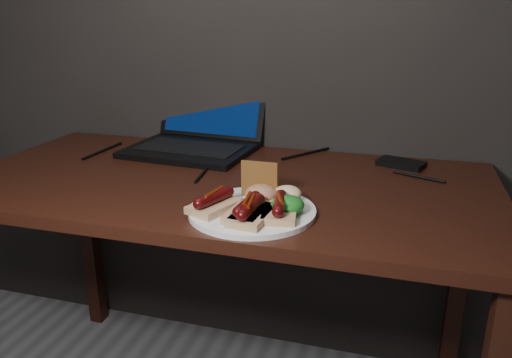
{
  "coord_description": "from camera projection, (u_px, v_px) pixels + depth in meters",
  "views": [
    {
      "loc": [
        0.43,
        0.21,
        1.17
      ],
      "look_at": [
        0.14,
        1.21,
        0.82
      ],
      "focal_mm": 35.0,
      "sensor_mm": 36.0,
      "label": 1
    }
  ],
  "objects": [
    {
      "name": "desk",
      "position": [
        223.0,
        210.0,
        1.34
      ],
      "size": [
        1.4,
        0.7,
        0.75
      ],
      "color": "#35170D",
      "rests_on": "ground"
    },
    {
      "name": "laptop",
      "position": [
        198.0,
        133.0,
        1.59
      ],
      "size": [
        0.4,
        0.39,
        0.25
      ],
      "color": "black",
      "rests_on": "desk"
    },
    {
      "name": "hard_drive",
      "position": [
        401.0,
        163.0,
        1.42
      ],
      "size": [
        0.14,
        0.11,
        0.02
      ],
      "primitive_type": "cube",
      "rotation": [
        0.0,
        0.0,
        -0.35
      ],
      "color": "black",
      "rests_on": "desk"
    },
    {
      "name": "desk_cables",
      "position": [
        244.0,
        161.0,
        1.46
      ],
      "size": [
        1.02,
        0.45,
        0.01
      ],
      "color": "black",
      "rests_on": "desk"
    },
    {
      "name": "plate",
      "position": [
        252.0,
        211.0,
        1.09
      ],
      "size": [
        0.29,
        0.29,
        0.01
      ],
      "primitive_type": "cylinder",
      "rotation": [
        0.0,
        0.0,
        -0.06
      ],
      "color": "white",
      "rests_on": "desk"
    },
    {
      "name": "bread_sausage_left",
      "position": [
        214.0,
        202.0,
        1.07
      ],
      "size": [
        0.11,
        0.13,
        0.04
      ],
      "color": "#DCB281",
      "rests_on": "plate"
    },
    {
      "name": "bread_sausage_center",
      "position": [
        247.0,
        209.0,
        1.03
      ],
      "size": [
        0.08,
        0.12,
        0.04
      ],
      "color": "#DCB281",
      "rests_on": "plate"
    },
    {
      "name": "bread_sausage_right",
      "position": [
        280.0,
        208.0,
        1.04
      ],
      "size": [
        0.09,
        0.12,
        0.04
      ],
      "color": "#DCB281",
      "rests_on": "plate"
    },
    {
      "name": "bread_sausage_extra",
      "position": [
        251.0,
        212.0,
        1.02
      ],
      "size": [
        0.08,
        0.12,
        0.04
      ],
      "color": "#DCB281",
      "rests_on": "plate"
    },
    {
      "name": "crispbread",
      "position": [
        259.0,
        180.0,
        1.14
      ],
      "size": [
        0.09,
        0.01,
        0.08
      ],
      "primitive_type": "cube",
      "color": "#9C642A",
      "rests_on": "plate"
    },
    {
      "name": "salad_greens",
      "position": [
        288.0,
        205.0,
        1.05
      ],
      "size": [
        0.07,
        0.07,
        0.04
      ],
      "primitive_type": "ellipsoid",
      "color": "#125D19",
      "rests_on": "plate"
    },
    {
      "name": "salsa_mound",
      "position": [
        261.0,
        194.0,
        1.11
      ],
      "size": [
        0.07,
        0.07,
        0.04
      ],
      "primitive_type": "ellipsoid",
      "color": "#A21D10",
      "rests_on": "plate"
    },
    {
      "name": "coleslaw_mound",
      "position": [
        287.0,
        194.0,
        1.12
      ],
      "size": [
        0.06,
        0.06,
        0.04
      ],
      "primitive_type": "ellipsoid",
      "color": "white",
      "rests_on": "plate"
    }
  ]
}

